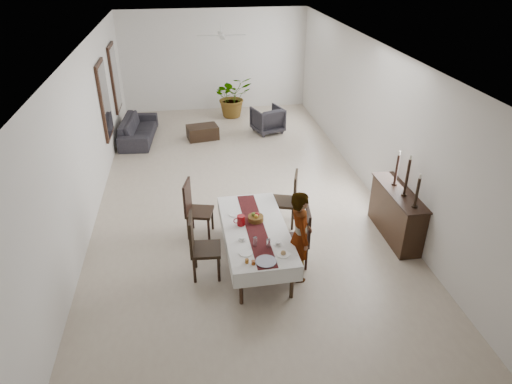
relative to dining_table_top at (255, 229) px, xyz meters
The scene contains 86 objects.
floor 2.65m from the dining_table_top, 90.61° to the left, with size 6.00×12.00×0.00m, color #C4B49C.
ceiling 3.61m from the dining_table_top, 90.61° to the left, with size 6.00×12.00×0.02m, color silver.
wall_back 8.62m from the dining_table_top, 90.18° to the left, with size 6.00×0.02×3.20m, color silver.
wall_front 3.56m from the dining_table_top, 90.46° to the right, with size 6.00×0.02×3.20m, color silver.
wall_left 4.08m from the dining_table_top, 139.68° to the left, with size 0.02×12.00×3.20m, color silver.
wall_right 4.04m from the dining_table_top, 40.83° to the left, with size 0.02×12.00×3.20m, color silver.
dining_table_top is the anchor object (origin of this frame).
table_leg_fl 1.17m from the dining_table_top, 110.02° to the right, with size 0.06×0.06×0.64m, color black.
table_leg_fr 1.17m from the dining_table_top, 67.82° to the right, with size 0.06×0.06×0.64m, color black.
table_leg_bl 1.17m from the dining_table_top, 112.18° to the left, with size 0.06×0.06×0.64m, color black.
table_leg_br 1.17m from the dining_table_top, 69.98° to the left, with size 0.06×0.06×0.64m, color black.
tablecloth_top 0.03m from the dining_table_top, ahead, with size 1.08×2.35×0.01m, color white.
tablecloth_drape_left 0.54m from the dining_table_top, behind, with size 0.01×2.35×0.27m, color white.
tablecloth_drape_right 0.54m from the dining_table_top, ahead, with size 0.01×2.35×0.27m, color white.
tablecloth_drape_near 1.18m from the dining_table_top, 88.92° to the right, with size 1.08×0.01×0.27m, color silver.
tablecloth_drape_far 1.18m from the dining_table_top, 91.08° to the left, with size 1.08×0.01×0.27m, color white.
table_runner 0.03m from the dining_table_top, ahead, with size 0.32×2.28×0.00m, color #58191B.
red_pitcher 0.29m from the dining_table_top, 150.12° to the left, with size 0.14×0.14×0.18m, color maroon.
pitcher_handle 0.36m from the dining_table_top, 156.96° to the left, with size 0.11×0.11×0.02m, color #9B0B14.
wine_glass_near 0.61m from the dining_table_top, 78.46° to the right, with size 0.06×0.06×0.16m, color silver.
wine_glass_mid 0.52m from the dining_table_top, 99.22° to the right, with size 0.06×0.06×0.16m, color white.
teacup_right 0.62m from the dining_table_top, 62.35° to the right, with size 0.08×0.08×0.05m, color white.
saucer_right 0.61m from the dining_table_top, 62.35° to the right, with size 0.14×0.14×0.01m, color white.
teacup_left 0.43m from the dining_table_top, 129.52° to the right, with size 0.08×0.08×0.05m, color white.
saucer_left 0.42m from the dining_table_top, 129.52° to the right, with size 0.14×0.14×0.01m, color silver.
plate_near_right 0.88m from the dining_table_top, 68.78° to the right, with size 0.22×0.22×0.01m, color white.
bread_near_right 0.88m from the dining_table_top, 68.78° to the right, with size 0.08×0.08×0.08m, color tan.
plate_near_left 0.74m from the dining_table_top, 110.72° to the right, with size 0.22×0.22×0.01m, color white.
plate_far_left 0.58m from the dining_table_top, 121.27° to the left, with size 0.22×0.22×0.01m, color white.
serving_tray 0.96m from the dining_table_top, 88.92° to the right, with size 0.33×0.33×0.02m, color #46454B.
jam_jar_a 1.01m from the dining_table_top, 100.43° to the right, with size 0.06×0.06×0.07m, color brown.
jam_jar_b 0.98m from the dining_table_top, 106.34° to the right, with size 0.06×0.06×0.07m, color #8D5214.
fruit_basket 0.25m from the dining_table_top, 79.77° to the left, with size 0.27×0.27×0.09m, color brown.
fruit_red 0.30m from the dining_table_top, 74.58° to the left, with size 0.08×0.08×0.08m, color maroon.
fruit_green 0.29m from the dining_table_top, 89.03° to the left, with size 0.07×0.07×0.07m, color #547222.
fruit_yellow 0.24m from the dining_table_top, 77.04° to the left, with size 0.08×0.08×0.08m, color gold.
chair_right_near_seat 0.71m from the dining_table_top, 14.53° to the right, with size 0.46×0.46×0.05m, color black.
chair_right_near_leg_fl 1.01m from the dining_table_top, 24.88° to the right, with size 0.05×0.05×0.45m, color black.
chair_right_near_leg_fr 0.98m from the dining_table_top, ahead, with size 0.05×0.05×0.45m, color black.
chair_right_near_leg_bl 0.71m from the dining_table_top, 36.30° to the right, with size 0.05×0.05×0.45m, color black.
chair_right_near_leg_br 0.67m from the dining_table_top, ahead, with size 0.05×0.05×0.45m, color black.
chair_right_near_back 0.90m from the dining_table_top, 12.91° to the right, with size 0.46×0.04×0.58m, color black.
chair_right_far_seat 1.35m from the dining_table_top, 56.80° to the left, with size 0.48×0.48×0.05m, color black.
chair_right_far_leg_fl 1.30m from the dining_table_top, 45.44° to the left, with size 0.05×0.05×0.47m, color black.
chair_right_far_leg_fr 1.65m from the dining_table_top, 51.95° to the left, with size 0.05×0.05×0.47m, color black.
chair_right_far_leg_bl 1.19m from the dining_table_top, 63.78° to the left, with size 0.05×0.05×0.47m, color black.
chair_right_far_leg_br 1.56m from the dining_table_top, 66.13° to the left, with size 0.05×0.05×0.47m, color black.
chair_right_far_back 1.43m from the dining_table_top, 48.30° to the left, with size 0.48×0.04×0.61m, color black.
chair_left_near_seat 0.91m from the dining_table_top, 164.35° to the right, with size 0.49×0.49×0.06m, color black.
chair_left_near_leg_fl 1.13m from the dining_table_top, behind, with size 0.05×0.05×0.48m, color black.
chair_left_near_leg_fr 1.24m from the dining_table_top, 158.40° to the right, with size 0.05×0.05×0.48m, color black.
chair_left_near_leg_bl 0.78m from the dining_table_top, behind, with size 0.05×0.05×0.48m, color black.
chair_left_near_leg_br 0.92m from the dining_table_top, 146.19° to the right, with size 0.05×0.05×0.48m, color black.
chair_left_near_back 1.13m from the dining_table_top, 168.23° to the right, with size 0.49×0.04×0.62m, color black.
chair_left_far_seat 1.36m from the dining_table_top, 132.75° to the left, with size 0.48×0.48×0.05m, color black.
chair_left_far_leg_fl 1.68m from the dining_table_top, 130.77° to the left, with size 0.05×0.05×0.47m, color black.
chair_left_far_leg_fr 1.49m from the dining_table_top, 143.64° to the left, with size 0.05×0.05×0.47m, color black.
chair_left_far_leg_bl 1.39m from the dining_table_top, 120.93° to the left, with size 0.05×0.05×0.47m, color black.
chair_left_far_leg_br 1.16m from the dining_table_top, 135.72° to the left, with size 0.05×0.05×0.47m, color black.
chair_left_far_back 1.54m from the dining_table_top, 137.20° to the left, with size 0.48×0.04×0.61m, color black.
woman 0.84m from the dining_table_top, 37.72° to the right, with size 0.59×0.39×1.61m, color gray.
sideboard_body 2.79m from the dining_table_top, ahead, with size 0.42×1.57×0.94m, color black.
sideboard_top 2.80m from the dining_table_top, ahead, with size 0.46×1.63×0.03m, color black.
candlestick_near_base 2.78m from the dining_table_top, ahead, with size 0.10×0.10×0.03m, color black.
candlestick_near_shaft 2.82m from the dining_table_top, ahead, with size 0.05×0.05×0.52m, color black.
candlestick_near_candle 2.90m from the dining_table_top, ahead, with size 0.04×0.04×0.08m, color beige.
candlestick_mid_base 2.78m from the dining_table_top, ahead, with size 0.10×0.10×0.03m, color black.
candlestick_mid_shaft 2.84m from the dining_table_top, ahead, with size 0.05×0.05×0.68m, color black.
candlestick_mid_candle 2.96m from the dining_table_top, ahead, with size 0.04×0.04×0.08m, color #EEEBCE.
candlestick_far_base 2.85m from the dining_table_top, 13.27° to the left, with size 0.10×0.10×0.03m, color black.
candlestick_far_shaft 2.90m from the dining_table_top, 13.27° to the left, with size 0.05×0.05×0.57m, color black.
candlestick_far_candle 2.99m from the dining_table_top, 13.27° to the left, with size 0.04×0.04×0.08m, color beige.
sofa 6.61m from the dining_table_top, 111.64° to the left, with size 2.12×0.83×0.62m, color #29262B.
armchair 6.29m from the dining_table_top, 78.03° to the left, with size 0.80×0.83×0.75m, color #2D2A30.
coffee_table 5.96m from the dining_table_top, 96.09° to the left, with size 0.86×0.57×0.38m, color black.
potted_plant 7.70m from the dining_table_top, 86.73° to the left, with size 1.18×1.02×1.31m, color #3B6227.
mirror_frame_near 5.70m from the dining_table_top, 122.06° to the left, with size 0.06×1.05×1.85m, color black.
mirror_glass_near 5.69m from the dining_table_top, 121.76° to the left, with size 0.01×0.90×1.70m, color silver.
mirror_frame_far 7.55m from the dining_table_top, 113.50° to the left, with size 0.06×1.05×1.85m, color black.
mirror_glass_far 7.54m from the dining_table_top, 113.26° to the left, with size 0.01×0.90×1.70m, color white.
fan_rod 6.08m from the dining_table_top, 90.28° to the left, with size 0.04×0.04×0.20m, color white.
fan_hub 6.00m from the dining_table_top, 90.28° to the left, with size 0.16×0.16×0.08m, color white.
fan_blade_n 6.33m from the dining_table_top, 90.26° to the left, with size 0.10×0.55×0.01m, color white.
fan_blade_s 5.68m from the dining_table_top, 90.30° to the left, with size 0.10×0.55×0.01m, color white.
fan_blade_e 6.01m from the dining_table_top, 86.68° to the left, with size 0.55×0.10×0.01m, color silver.
fan_blade_w 6.01m from the dining_table_top, 93.88° to the left, with size 0.55×0.10×0.01m, color silver.
Camera 1 is at (-0.96, -9.03, 5.00)m, focal length 32.00 mm.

